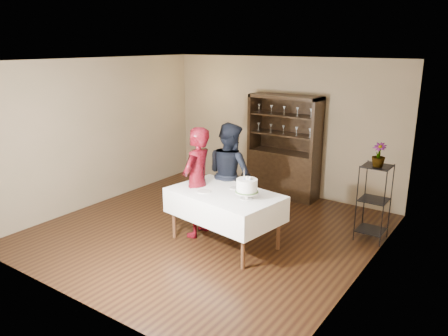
{
  "coord_description": "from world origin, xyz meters",
  "views": [
    {
      "loc": [
        3.97,
        -5.24,
        2.95
      ],
      "look_at": [
        0.26,
        0.1,
        1.08
      ],
      "focal_mm": 35.0,
      "sensor_mm": 36.0,
      "label": 1
    }
  ],
  "objects": [
    {
      "name": "man",
      "position": [
        0.1,
        0.5,
        0.86
      ],
      "size": [
        0.99,
        0.87,
        1.72
      ],
      "primitive_type": "imported",
      "rotation": [
        0.0,
        0.0,
        2.85
      ],
      "color": "black",
      "rests_on": "floor"
    },
    {
      "name": "plate_far",
      "position": [
        0.53,
        0.01,
        0.83
      ],
      "size": [
        0.19,
        0.19,
        0.01
      ],
      "primitive_type": "cylinder",
      "rotation": [
        0.0,
        0.0,
        -0.27
      ],
      "color": "silver",
      "rests_on": "cake_table"
    },
    {
      "name": "woman",
      "position": [
        -0.05,
        -0.19,
        0.87
      ],
      "size": [
        0.49,
        0.68,
        1.74
      ],
      "primitive_type": "imported",
      "rotation": [
        0.0,
        0.0,
        -1.46
      ],
      "color": "#340405",
      "rests_on": "floor"
    },
    {
      "name": "cake",
      "position": [
        0.92,
        -0.28,
        1.01
      ],
      "size": [
        0.33,
        0.33,
        0.46
      ],
      "rotation": [
        0.0,
        0.0,
        -0.0
      ],
      "color": "silver",
      "rests_on": "cake_table"
    },
    {
      "name": "back_wall",
      "position": [
        0.0,
        2.5,
        1.35
      ],
      "size": [
        5.0,
        0.02,
        2.7
      ],
      "primitive_type": "cube",
      "color": "#6F6247",
      "rests_on": "floor"
    },
    {
      "name": "china_hutch",
      "position": [
        0.2,
        2.25,
        0.66
      ],
      "size": [
        1.4,
        0.48,
        2.0
      ],
      "color": "black",
      "rests_on": "floor"
    },
    {
      "name": "plate_near",
      "position": [
        0.24,
        -0.39,
        0.83
      ],
      "size": [
        0.26,
        0.26,
        0.01
      ],
      "primitive_type": "cylinder",
      "rotation": [
        0.0,
        0.0,
        0.36
      ],
      "color": "silver",
      "rests_on": "cake_table"
    },
    {
      "name": "cake_table",
      "position": [
        0.5,
        -0.23,
        0.63
      ],
      "size": [
        1.78,
        1.25,
        0.82
      ],
      "rotation": [
        0.0,
        0.0,
        -0.15
      ],
      "color": "white",
      "rests_on": "floor"
    },
    {
      "name": "plant_etagere",
      "position": [
        2.28,
        1.2,
        0.65
      ],
      "size": [
        0.42,
        0.42,
        1.2
      ],
      "color": "black",
      "rests_on": "floor"
    },
    {
      "name": "wall_right",
      "position": [
        2.5,
        0.0,
        1.35
      ],
      "size": [
        0.02,
        5.0,
        2.7
      ],
      "primitive_type": "cube",
      "color": "#6F6247",
      "rests_on": "floor"
    },
    {
      "name": "wall_left",
      "position": [
        -2.5,
        0.0,
        1.35
      ],
      "size": [
        0.02,
        5.0,
        2.7
      ],
      "primitive_type": "cube",
      "color": "#6F6247",
      "rests_on": "floor"
    },
    {
      "name": "potted_plant",
      "position": [
        2.3,
        1.16,
        1.37
      ],
      "size": [
        0.22,
        0.22,
        0.36
      ],
      "primitive_type": "imported",
      "rotation": [
        0.0,
        0.0,
        -0.08
      ],
      "color": "#456C33",
      "rests_on": "plant_etagere"
    },
    {
      "name": "ceiling",
      "position": [
        0.0,
        0.0,
        2.7
      ],
      "size": [
        5.0,
        5.0,
        0.0
      ],
      "primitive_type": "plane",
      "rotation": [
        3.14,
        0.0,
        0.0
      ],
      "color": "silver",
      "rests_on": "back_wall"
    },
    {
      "name": "floor",
      "position": [
        0.0,
        0.0,
        0.0
      ],
      "size": [
        5.0,
        5.0,
        0.0
      ],
      "primitive_type": "plane",
      "color": "black",
      "rests_on": "ground"
    }
  ]
}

